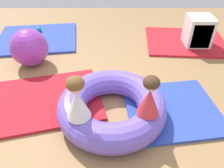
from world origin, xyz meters
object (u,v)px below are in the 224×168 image
play_ball_yellow (79,93)px  storage_cube (199,32)px  play_ball_red (185,38)px  play_ball_teal (39,29)px  play_ball_green (163,110)px  inflatable_cushion (112,106)px  child_in_red (150,96)px  child_in_white (77,98)px  exercise_ball_large (30,48)px  play_ball_blue (138,105)px

play_ball_yellow → storage_cube: 2.50m
play_ball_red → play_ball_teal: play_ball_teal is taller
play_ball_green → inflatable_cushion: bearing=-176.6°
child_in_red → play_ball_teal: (-1.89, 2.65, -0.47)m
inflatable_cushion → child_in_white: bearing=-137.4°
storage_cube → exercise_ball_large: bearing=-168.0°
child_in_white → play_ball_teal: 2.98m
inflatable_cushion → play_ball_red: 2.46m
play_ball_blue → play_ball_red: (1.08, 1.89, 0.00)m
play_ball_blue → play_ball_red: bearing=60.2°
play_ball_red → child_in_white: bearing=-127.0°
child_in_white → play_ball_yellow: bearing=99.2°
inflatable_cushion → exercise_ball_large: exercise_ball_large is taller
child_in_white → play_ball_yellow: child_in_white is taller
play_ball_red → play_ball_yellow: size_ratio=1.10×
inflatable_cushion → play_ball_yellow: size_ratio=19.94×
play_ball_blue → storage_cube: bearing=53.7°
play_ball_teal → play_ball_yellow: bearing=-62.2°
play_ball_red → play_ball_yellow: (-1.86, -1.66, -0.00)m
play_ball_blue → storage_cube: storage_cube is taller
inflatable_cushion → exercise_ball_large: 1.79m
play_ball_green → play_ball_yellow: (-1.08, 0.32, 0.00)m
play_ball_green → play_ball_blue: bearing=163.7°
child_in_white → play_ball_teal: bearing=113.6°
inflatable_cushion → play_ball_teal: bearing=122.4°
play_ball_blue → play_ball_green: bearing=-16.3°
storage_cube → inflatable_cushion: bearing=-130.9°
inflatable_cushion → play_ball_blue: 0.36m
play_ball_green → play_ball_yellow: 1.12m
child_in_white → play_ball_red: size_ratio=6.86×
play_ball_blue → exercise_ball_large: exercise_ball_large is taller
play_ball_teal → play_ball_blue: bearing=-50.9°
child_in_red → storage_cube: bearing=75.6°
play_ball_blue → play_ball_yellow: bearing=163.2°
play_ball_blue → exercise_ball_large: 1.98m
inflatable_cushion → child_in_red: bearing=-34.9°
child_in_white → storage_cube: size_ratio=0.87×
child_in_white → play_ball_teal: (-1.18, 2.70, -0.48)m
child_in_red → play_ball_blue: size_ratio=7.47×
play_ball_green → play_ball_teal: 3.18m
inflatable_cushion → play_ball_red: inflatable_cushion is taller
play_ball_green → play_ball_teal: bearing=132.4°
child_in_white → exercise_ball_large: 1.83m
child_in_red → play_ball_green: (0.26, 0.30, -0.49)m
play_ball_teal → exercise_ball_large: size_ratio=0.16×
play_ball_green → child_in_red: bearing=-130.6°
play_ball_green → storage_cube: storage_cube is taller
inflatable_cushion → exercise_ball_large: size_ratio=2.18×
play_ball_blue → play_ball_red: play_ball_red is taller
play_ball_yellow → exercise_ball_large: bearing=135.7°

